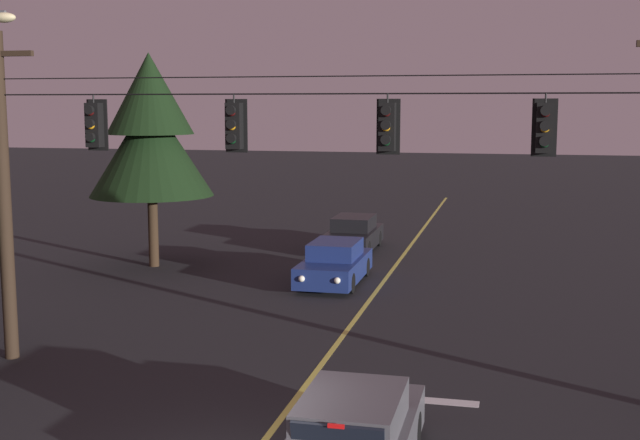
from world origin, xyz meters
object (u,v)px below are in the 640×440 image
at_px(traffic_light_left_inner, 234,126).
at_px(traffic_light_centre, 387,127).
at_px(traffic_light_right_inner, 545,128).
at_px(car_oncoming_lead, 335,264).
at_px(traffic_light_leftmost, 94,125).
at_px(car_waiting_near_lane, 353,438).
at_px(tree_verge_near, 150,132).
at_px(car_oncoming_trailing, 353,235).

relative_size(traffic_light_left_inner, traffic_light_centre, 1.00).
bearing_deg(traffic_light_right_inner, car_oncoming_lead, 122.65).
xyz_separation_m(traffic_light_leftmost, traffic_light_left_inner, (3.21, 0.00, 0.00)).
height_order(traffic_light_leftmost, traffic_light_left_inner, same).
bearing_deg(traffic_light_left_inner, traffic_light_centre, 0.00).
bearing_deg(car_oncoming_lead, car_waiting_near_lane, -76.61).
bearing_deg(car_oncoming_lead, traffic_light_right_inner, -57.35).
bearing_deg(traffic_light_right_inner, traffic_light_left_inner, 180.00).
height_order(traffic_light_leftmost, tree_verge_near, tree_verge_near).
bearing_deg(traffic_light_centre, car_oncoming_trailing, 103.25).
distance_m(traffic_light_centre, car_oncoming_trailing, 17.00).
bearing_deg(traffic_light_right_inner, tree_verge_near, 140.35).
height_order(traffic_light_leftmost, traffic_light_right_inner, same).
xyz_separation_m(car_waiting_near_lane, car_oncoming_trailing, (-3.90, 20.17, -0.00)).
xyz_separation_m(traffic_light_right_inner, car_waiting_near_lane, (-2.88, -4.29, -4.77)).
xyz_separation_m(traffic_light_leftmost, tree_verge_near, (-3.76, 10.98, -0.52)).
relative_size(traffic_light_right_inner, car_oncoming_lead, 0.28).
relative_size(car_oncoming_lead, car_oncoming_trailing, 1.00).
relative_size(traffic_light_left_inner, car_waiting_near_lane, 0.28).
relative_size(traffic_light_centre, car_waiting_near_lane, 0.28).
bearing_deg(car_oncoming_lead, traffic_light_centre, -71.90).
relative_size(traffic_light_right_inner, tree_verge_near, 0.16).
height_order(car_waiting_near_lane, car_oncoming_trailing, same).
height_order(car_waiting_near_lane, car_oncoming_lead, same).
relative_size(car_waiting_near_lane, car_oncoming_trailing, 0.98).
distance_m(traffic_light_right_inner, car_oncoming_trailing, 17.91).
xyz_separation_m(car_waiting_near_lane, car_oncoming_lead, (-3.33, 13.99, -0.00)).
relative_size(traffic_light_leftmost, car_oncoming_trailing, 0.28).
distance_m(traffic_light_leftmost, traffic_light_centre, 6.44).
bearing_deg(car_oncoming_trailing, traffic_light_right_inner, -66.87).
xyz_separation_m(car_oncoming_trailing, tree_verge_near, (-6.46, -4.90, 4.24)).
bearing_deg(traffic_light_centre, tree_verge_near, 132.90).
bearing_deg(traffic_light_right_inner, car_waiting_near_lane, -123.90).
distance_m(traffic_light_centre, car_waiting_near_lane, 6.41).
height_order(traffic_light_leftmost, traffic_light_centre, same).
distance_m(traffic_light_right_inner, car_waiting_near_lane, 7.03).
bearing_deg(car_oncoming_trailing, traffic_light_centre, -76.75).
bearing_deg(traffic_light_leftmost, traffic_light_left_inner, 0.00).
distance_m(car_waiting_near_lane, car_oncoming_lead, 14.38).
xyz_separation_m(traffic_light_centre, tree_verge_near, (-10.20, 10.98, -0.52)).
height_order(traffic_light_leftmost, car_waiting_near_lane, traffic_light_leftmost).
bearing_deg(car_oncoming_trailing, traffic_light_left_inner, -88.15).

